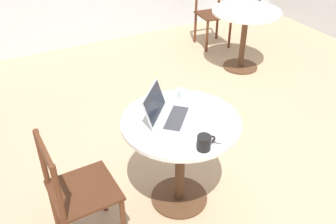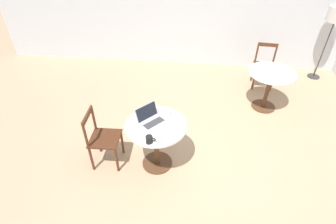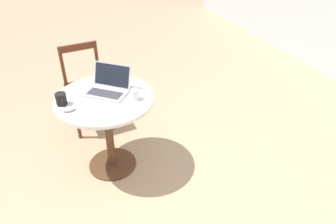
# 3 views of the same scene
# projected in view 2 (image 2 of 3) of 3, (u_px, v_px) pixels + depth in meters

# --- Properties ---
(ground_plane) EXTENTS (16.00, 16.00, 0.00)m
(ground_plane) POSITION_uv_depth(u_px,v_px,m) (191.00, 161.00, 3.96)
(ground_plane) COLOR tan
(wall_back) EXTENTS (9.40, 0.06, 2.70)m
(wall_back) POSITION_uv_depth(u_px,v_px,m) (200.00, 7.00, 5.68)
(wall_back) COLOR silver
(wall_back) RESTS_ON ground_plane
(cafe_table_near) EXTENTS (0.83, 0.83, 0.76)m
(cafe_table_near) POSITION_uv_depth(u_px,v_px,m) (156.00, 134.00, 3.57)
(cafe_table_near) COLOR #51331E
(cafe_table_near) RESTS_ON ground_plane
(cafe_table_mid) EXTENTS (0.83, 0.83, 0.76)m
(cafe_table_mid) POSITION_uv_depth(u_px,v_px,m) (270.00, 80.00, 4.70)
(cafe_table_mid) COLOR #51331E
(cafe_table_mid) RESTS_ON ground_plane
(chair_near_left) EXTENTS (0.43, 0.43, 0.89)m
(chair_near_left) POSITION_uv_depth(u_px,v_px,m) (102.00, 139.00, 3.70)
(chair_near_left) COLOR #562D19
(chair_near_left) RESTS_ON ground_plane
(chair_mid_back) EXTENTS (0.45, 0.45, 0.89)m
(chair_mid_back) POSITION_uv_depth(u_px,v_px,m) (264.00, 66.00, 5.42)
(chair_mid_back) COLOR #562D19
(chair_mid_back) RESTS_ON ground_plane
(floor_lamp) EXTENTS (0.37, 0.37, 1.55)m
(floor_lamp) POSITION_uv_depth(u_px,v_px,m) (336.00, 17.00, 5.14)
(floor_lamp) COLOR #333333
(floor_lamp) RESTS_ON ground_plane
(laptop) EXTENTS (0.43, 0.44, 0.21)m
(laptop) POSITION_uv_depth(u_px,v_px,m) (151.00, 119.00, 3.49)
(laptop) COLOR #B7B7BC
(laptop) RESTS_ON cafe_table_near
(mouse) EXTENTS (0.06, 0.10, 0.03)m
(mouse) POSITION_uv_depth(u_px,v_px,m) (159.00, 140.00, 3.21)
(mouse) COLOR #B7B7BC
(mouse) RESTS_ON cafe_table_near
(mug) EXTENTS (0.13, 0.09, 0.10)m
(mug) POSITION_uv_depth(u_px,v_px,m) (149.00, 139.00, 3.17)
(mug) COLOR black
(mug) RESTS_ON cafe_table_near
(drinking_glass) EXTENTS (0.07, 0.07, 0.09)m
(drinking_glass) POSITION_uv_depth(u_px,v_px,m) (168.00, 112.00, 3.61)
(drinking_glass) COLOR silver
(drinking_glass) RESTS_ON cafe_table_near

